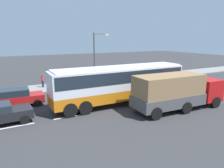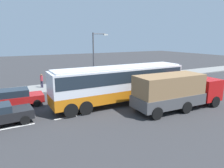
# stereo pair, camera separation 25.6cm
# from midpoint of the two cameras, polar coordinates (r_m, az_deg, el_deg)

# --- Properties ---
(ground_plane) EXTENTS (120.00, 120.00, 0.00)m
(ground_plane) POSITION_cam_midpoint_polar(r_m,az_deg,el_deg) (19.12, -0.75, -5.15)
(ground_plane) COLOR #333335
(sidewalk_curb) EXTENTS (80.00, 4.00, 0.15)m
(sidewalk_curb) POSITION_cam_midpoint_polar(r_m,az_deg,el_deg) (26.49, -9.26, -0.12)
(sidewalk_curb) COLOR gray
(sidewalk_curb) RESTS_ON ground_plane
(lane_centreline) EXTENTS (45.36, 0.16, 0.01)m
(lane_centreline) POSITION_cam_midpoint_polar(r_m,az_deg,el_deg) (20.80, 14.38, -4.07)
(lane_centreline) COLOR white
(lane_centreline) RESTS_ON ground_plane
(coach_bus) EXTENTS (12.44, 2.71, 3.38)m
(coach_bus) POSITION_cam_midpoint_polar(r_m,az_deg,el_deg) (18.39, 1.91, 0.90)
(coach_bus) COLOR orange
(coach_bus) RESTS_ON ground_plane
(cargo_truck) EXTENTS (8.17, 2.88, 2.98)m
(cargo_truck) POSITION_cam_midpoint_polar(r_m,az_deg,el_deg) (17.78, 17.10, -1.72)
(cargo_truck) COLOR red
(cargo_truck) RESTS_ON ground_plane
(car_red_compact) EXTENTS (4.83, 2.05, 1.55)m
(car_red_compact) POSITION_cam_midpoint_polar(r_m,az_deg,el_deg) (19.70, -25.99, -3.45)
(car_red_compact) COLOR #B21919
(car_red_compact) RESTS_ON ground_plane
(pedestrian_near_curb) EXTENTS (0.32, 0.32, 1.63)m
(pedestrian_near_curb) POSITION_cam_midpoint_polar(r_m,az_deg,el_deg) (25.40, -19.22, 1.11)
(pedestrian_near_curb) COLOR #38334C
(pedestrian_near_curb) RESTS_ON sidewalk_curb
(pedestrian_at_crossing) EXTENTS (0.32, 0.32, 1.75)m
(pedestrian_at_crossing) POSITION_cam_midpoint_polar(r_m,az_deg,el_deg) (26.71, -9.19, 2.36)
(pedestrian_at_crossing) COLOR #38334C
(pedestrian_at_crossing) RESTS_ON sidewalk_curb
(street_lamp) EXTENTS (2.01, 0.24, 6.35)m
(street_lamp) POSITION_cam_midpoint_polar(r_m,az_deg,el_deg) (25.41, -4.99, 8.10)
(street_lamp) COLOR #47474C
(street_lamp) RESTS_ON sidewalk_curb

